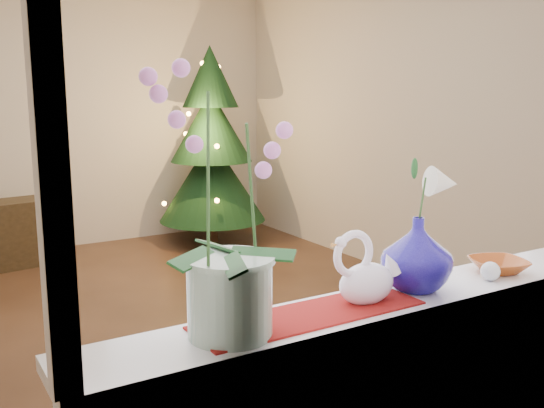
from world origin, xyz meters
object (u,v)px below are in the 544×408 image
(orchid_pot, at_px, (229,203))
(side_table, at_px, (2,235))
(blue_vase, at_px, (417,249))
(paperweight, at_px, (490,271))
(amber_dish, at_px, (498,266))
(swan, at_px, (367,268))
(xmas_tree, at_px, (211,146))

(orchid_pot, xyz_separation_m, side_table, (-0.00, 4.40, -0.97))
(blue_vase, distance_m, side_table, 4.49)
(orchid_pot, bearing_deg, blue_vase, 1.73)
(paperweight, relative_size, side_table, 0.08)
(blue_vase, bearing_deg, amber_dish, -1.55)
(paperweight, bearing_deg, side_table, 102.25)
(swan, bearing_deg, orchid_pot, 159.66)
(amber_dish, relative_size, xmas_tree, 0.08)
(swan, xyz_separation_m, blue_vase, (0.22, 0.01, 0.03))
(amber_dish, bearing_deg, orchid_pot, -179.46)
(orchid_pot, relative_size, swan, 2.75)
(swan, distance_m, blue_vase, 0.22)
(side_table, bearing_deg, paperweight, -86.14)
(orchid_pot, bearing_deg, amber_dish, 0.54)
(orchid_pot, distance_m, paperweight, 1.02)
(swan, relative_size, side_table, 0.32)
(paperweight, distance_m, xmas_tree, 4.47)
(amber_dish, bearing_deg, xmas_tree, 77.47)
(orchid_pot, relative_size, paperweight, 10.76)
(orchid_pot, relative_size, xmas_tree, 0.35)
(paperweight, height_order, side_table, paperweight)
(orchid_pot, height_order, amber_dish, orchid_pot)
(side_table, bearing_deg, amber_dish, -84.66)
(paperweight, relative_size, xmas_tree, 0.03)
(blue_vase, bearing_deg, orchid_pot, -178.27)
(swan, bearing_deg, xmas_tree, 48.69)
(swan, height_order, xmas_tree, xmas_tree)
(orchid_pot, bearing_deg, side_table, 90.00)
(orchid_pot, height_order, paperweight, orchid_pot)
(blue_vase, relative_size, xmas_tree, 0.14)
(swan, height_order, paperweight, swan)
(side_table, bearing_deg, blue_vase, -89.53)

